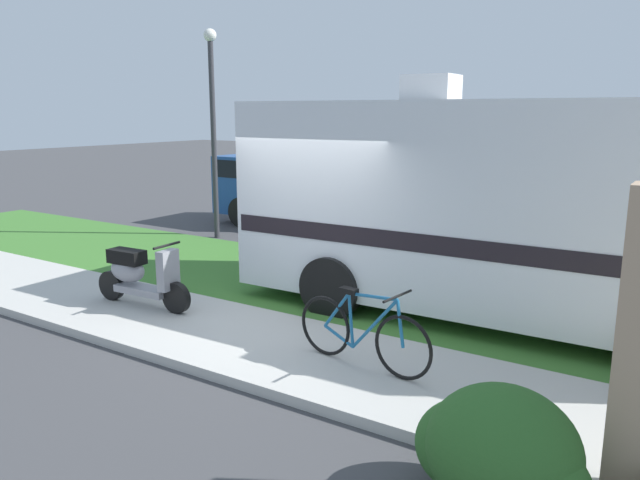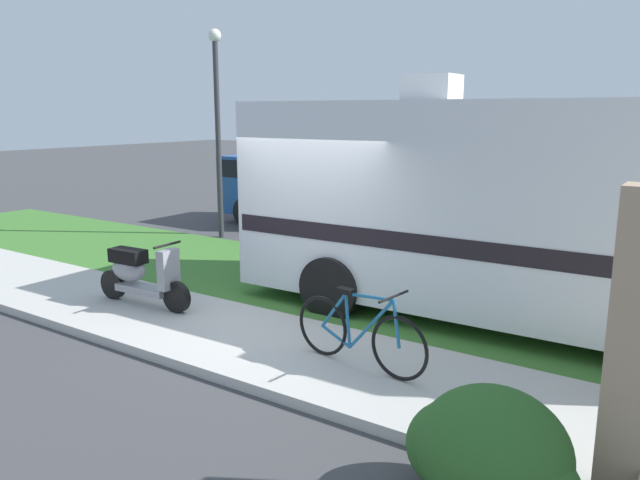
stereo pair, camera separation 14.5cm
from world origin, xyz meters
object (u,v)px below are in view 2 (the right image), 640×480
scooter (140,274)px  bicycle (359,333)px  street_lamp_post (217,115)px  motorhome_rv (510,202)px  pickup_truck_near (303,189)px

scooter → bicycle: size_ratio=0.99×
bicycle → street_lamp_post: 8.40m
scooter → bicycle: scooter is taller
motorhome_rv → pickup_truck_near: 7.94m
pickup_truck_near → street_lamp_post: bearing=-106.5°
motorhome_rv → street_lamp_post: street_lamp_post is taller
motorhome_rv → pickup_truck_near: size_ratio=1.40×
motorhome_rv → street_lamp_post: (-7.25, 2.09, 1.11)m
bicycle → scooter: bearing=177.9°
bicycle → street_lamp_post: size_ratio=0.37×
motorhome_rv → pickup_truck_near: (-6.57, 4.40, -0.73)m
motorhome_rv → bicycle: 3.04m
bicycle → pickup_truck_near: bearing=129.3°
motorhome_rv → bicycle: bearing=-105.4°
motorhome_rv → pickup_truck_near: motorhome_rv is taller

